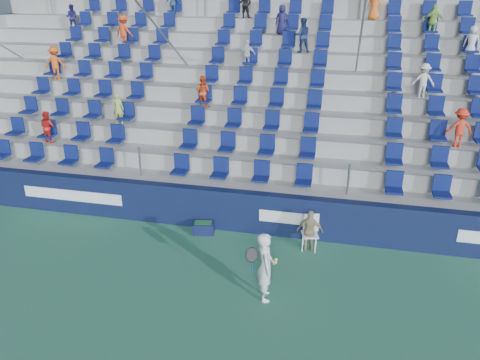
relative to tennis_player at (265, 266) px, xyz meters
name	(u,v)px	position (x,y,z in m)	size (l,w,h in m)	color
ground	(204,296)	(-1.34, -0.26, -0.82)	(70.00, 70.00, 0.00)	#317353
sponsor_wall	(236,211)	(-1.34, 2.89, -0.22)	(24.00, 0.32, 1.20)	#10183B
grandstand	(267,111)	(-1.34, 7.98, 1.32)	(24.00, 8.17, 6.63)	#969691
tennis_player	(265,266)	(0.00, 0.00, 0.00)	(0.69, 0.68, 1.63)	white
line_judge_chair	(310,229)	(0.79, 2.39, -0.28)	(0.50, 0.52, 0.94)	white
line_judge	(310,231)	(0.79, 2.24, -0.24)	(0.67, 0.28, 1.15)	tan
ball_bin	(203,227)	(-2.18, 2.49, -0.64)	(0.65, 0.49, 0.33)	#10163B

